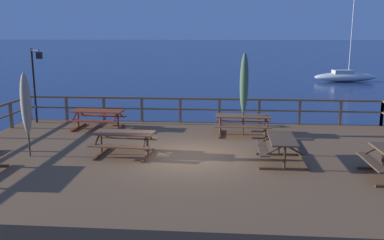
# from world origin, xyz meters

# --- Properties ---
(ground_plane) EXTENTS (600.00, 600.00, 0.00)m
(ground_plane) POSITION_xyz_m (0.00, 0.00, 0.00)
(ground_plane) COLOR navy
(wooden_deck) EXTENTS (15.61, 10.23, 0.75)m
(wooden_deck) POSITION_xyz_m (0.00, 0.00, 0.38)
(wooden_deck) COLOR brown
(wooden_deck) RESTS_ON ground
(railing_waterside_far) EXTENTS (15.41, 0.10, 1.09)m
(railing_waterside_far) POSITION_xyz_m (0.00, 4.97, 1.49)
(railing_waterside_far) COLOR brown
(railing_waterside_far) RESTS_ON wooden_deck
(picnic_table_back_right) EXTENTS (1.42, 1.83, 0.78)m
(picnic_table_back_right) POSITION_xyz_m (2.80, -0.47, 1.31)
(picnic_table_back_right) COLOR brown
(picnic_table_back_right) RESTS_ON wooden_deck
(picnic_table_mid_left) EXTENTS (2.12, 1.46, 0.78)m
(picnic_table_mid_left) POSITION_xyz_m (1.78, 2.90, 1.31)
(picnic_table_mid_left) COLOR brown
(picnic_table_mid_left) RESTS_ON wooden_deck
(picnic_table_front_left) EXTENTS (1.98, 1.53, 0.78)m
(picnic_table_front_left) POSITION_xyz_m (-2.09, -0.14, 1.31)
(picnic_table_front_left) COLOR brown
(picnic_table_front_left) RESTS_ON wooden_deck
(picnic_table_front_right) EXTENTS (2.14, 1.52, 0.78)m
(picnic_table_front_right) POSITION_xyz_m (-4.06, 3.45, 1.31)
(picnic_table_front_right) COLOR #993819
(picnic_table_front_right) RESTS_ON wooden_deck
(patio_umbrella_tall_mid_left) EXTENTS (0.32, 0.32, 2.65)m
(patio_umbrella_tall_mid_left) POSITION_xyz_m (-5.05, -0.46, 2.43)
(patio_umbrella_tall_mid_left) COLOR #4C3828
(patio_umbrella_tall_mid_left) RESTS_ON wooden_deck
(patio_umbrella_tall_back_right) EXTENTS (0.32, 0.32, 3.14)m
(patio_umbrella_tall_back_right) POSITION_xyz_m (1.78, 2.89, 2.74)
(patio_umbrella_tall_back_right) COLOR #4C3828
(patio_umbrella_tall_back_right) RESTS_ON wooden_deck
(lamp_post_hooked) EXTENTS (0.61, 0.44, 3.20)m
(lamp_post_hooked) POSITION_xyz_m (-6.94, 4.31, 2.86)
(lamp_post_hooked) COLOR black
(lamp_post_hooked) RESTS_ON wooden_deck
(sailboat_distant) EXTENTS (6.15, 2.36, 7.72)m
(sailboat_distant) POSITION_xyz_m (12.59, 28.19, 0.51)
(sailboat_distant) COLOR white
(sailboat_distant) RESTS_ON ground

